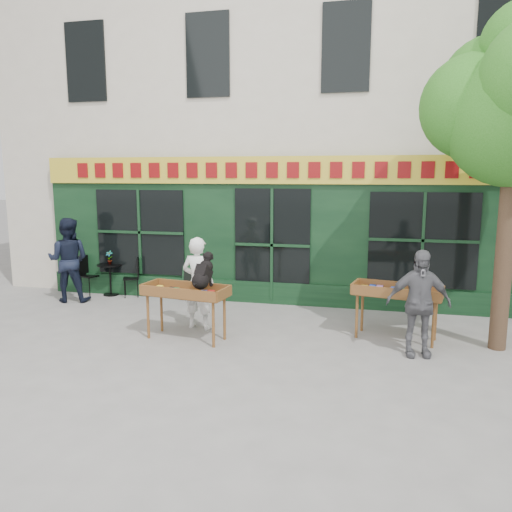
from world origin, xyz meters
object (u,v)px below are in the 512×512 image
(dog, at_px, (203,270))
(man_right, at_px, (418,303))
(book_cart_center, at_px, (186,294))
(book_cart_right, at_px, (397,294))
(bistro_table, at_px, (110,273))
(man_left, at_px, (68,260))
(woman, at_px, (198,283))

(dog, xyz_separation_m, man_right, (3.59, 0.16, -0.42))
(book_cart_center, distance_m, book_cart_right, 3.74)
(book_cart_right, distance_m, bistro_table, 6.86)
(dog, xyz_separation_m, bistro_table, (-3.33, 2.70, -0.75))
(book_cart_right, relative_size, man_left, 0.82)
(man_left, bearing_deg, dog, 138.64)
(woman, height_order, book_cart_right, woman)
(book_cart_right, bearing_deg, woman, -165.58)
(dog, height_order, woman, woman)
(book_cart_center, bearing_deg, book_cart_right, 21.63)
(man_right, bearing_deg, book_cart_center, 172.72)
(book_cart_right, relative_size, man_right, 0.91)
(man_right, distance_m, bistro_table, 7.37)
(woman, bearing_deg, book_cart_center, 98.39)
(book_cart_right, bearing_deg, man_right, -57.01)
(bistro_table, xyz_separation_m, man_left, (-0.62, -0.73, 0.42))
(dog, distance_m, bistro_table, 4.35)
(woman, height_order, man_right, woman)
(dog, bearing_deg, man_right, 10.87)
(dog, height_order, bistro_table, dog)
(man_right, relative_size, bistro_table, 2.30)
(book_cart_center, relative_size, woman, 0.89)
(book_cart_center, height_order, book_cart_right, same)
(book_cart_center, xyz_separation_m, book_cart_right, (3.64, 0.86, 0.00))
(book_cart_right, xyz_separation_m, man_left, (-7.24, 1.06, 0.15))
(woman, height_order, man_left, man_left)
(book_cart_center, xyz_separation_m, bistro_table, (-2.98, 2.65, -0.28))
(book_cart_center, relative_size, man_left, 0.81)
(man_right, distance_m, man_left, 7.76)
(dog, xyz_separation_m, woman, (-0.35, 0.70, -0.41))
(dog, height_order, man_left, man_left)
(woman, xyz_separation_m, man_left, (-3.60, 1.27, 0.09))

